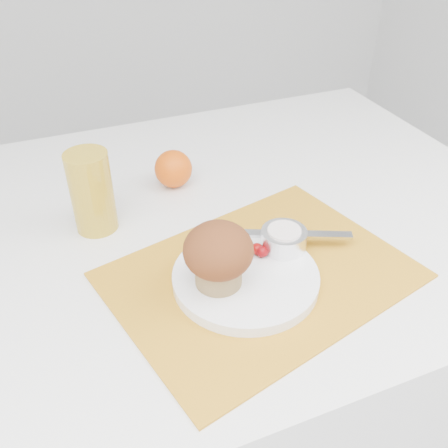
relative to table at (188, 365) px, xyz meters
name	(u,v)px	position (x,y,z in m)	size (l,w,h in m)	color
table	(188,365)	(0.00, 0.00, 0.00)	(1.20, 0.80, 0.75)	white
placemat	(261,275)	(0.07, -0.17, 0.38)	(0.41, 0.30, 0.00)	orange
plate	(246,277)	(0.04, -0.18, 0.39)	(0.20, 0.20, 0.02)	white
ramekin	(284,239)	(0.11, -0.15, 0.41)	(0.07, 0.07, 0.03)	white
cream	(284,231)	(0.11, -0.15, 0.42)	(0.05, 0.05, 0.01)	white
raspberry_near	(257,249)	(0.07, -0.15, 0.40)	(0.02, 0.02, 0.02)	#630402
raspberry_far	(262,251)	(0.08, -0.16, 0.40)	(0.02, 0.02, 0.02)	#5B0205
butter_knife	(288,234)	(0.13, -0.13, 0.40)	(0.20, 0.02, 0.00)	#B8BAC1
orange	(173,169)	(0.03, 0.11, 0.41)	(0.07, 0.07, 0.07)	#EA5708
juice_glass	(92,192)	(-0.13, 0.03, 0.44)	(0.07, 0.07, 0.13)	gold
muffin	(218,254)	(0.00, -0.18, 0.44)	(0.09, 0.09, 0.09)	olive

